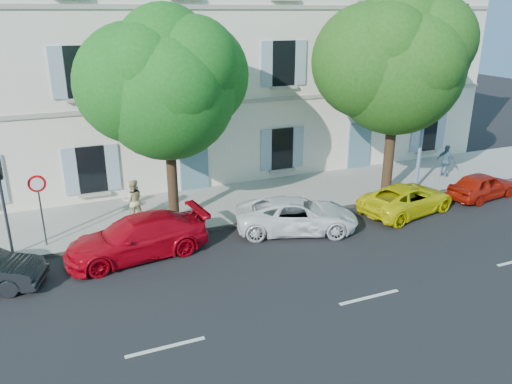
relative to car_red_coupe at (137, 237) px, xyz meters
name	(u,v)px	position (x,y,z in m)	size (l,w,h in m)	color
ground	(305,242)	(5.74, -1.22, -0.69)	(90.00, 90.00, 0.00)	black
sidewalk	(258,199)	(5.74, 3.23, -0.62)	(36.00, 4.50, 0.15)	#A09E96
kerb	(278,217)	(5.74, 1.06, -0.61)	(36.00, 0.16, 0.16)	#9E998E
building	(213,50)	(5.74, 8.98, 5.31)	(28.00, 7.00, 12.00)	silver
car_red_coupe	(137,237)	(0.00, 0.00, 0.00)	(1.94, 4.78, 1.39)	#B70514
car_white_coupe	(297,215)	(5.91, -0.20, -0.06)	(2.11, 4.57, 1.27)	white
car_yellow_supercar	(407,199)	(10.89, -0.32, -0.09)	(1.99, 4.31, 1.20)	yellow
car_red_hatchback	(482,186)	(15.07, -0.21, -0.11)	(1.38, 3.44, 1.17)	#A4170A
tree_left	(167,91)	(1.81, 2.28, 4.46)	(5.01, 5.01, 7.77)	#3A2819
tree_right	(397,69)	(11.38, 1.73, 4.89)	(5.50, 5.50, 8.47)	#3A2819
road_sign	(39,195)	(-2.87, 1.76, 1.31)	(0.59, 0.10, 2.56)	#383A3D
street_lamp	(430,88)	(13.02, 1.52, 4.02)	(0.29, 1.72, 8.06)	#7293BF
pedestrian_a	(135,199)	(0.46, 3.08, 0.24)	(0.57, 0.38, 1.57)	silver
pedestrian_b	(133,201)	(0.35, 2.77, 0.28)	(0.80, 0.63, 1.65)	#D2BD86
pedestrian_c	(446,161)	(15.43, 2.50, 0.24)	(0.92, 0.38, 1.58)	slate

